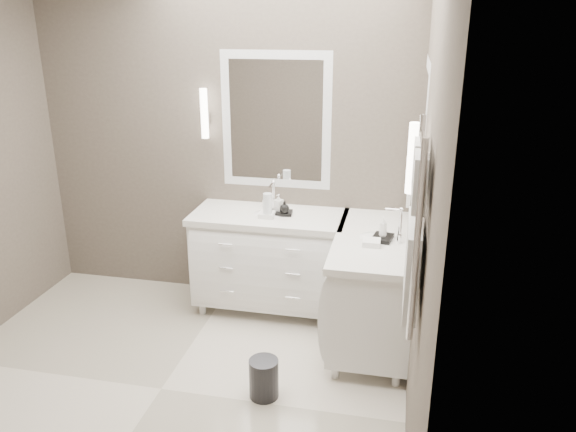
% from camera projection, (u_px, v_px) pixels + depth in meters
% --- Properties ---
extents(floor, '(3.20, 3.00, 0.01)m').
position_uv_depth(floor, '(161.00, 389.00, 3.74)').
color(floor, beige).
rests_on(floor, ground).
extents(wall_back, '(3.20, 0.01, 2.70)m').
position_uv_depth(wall_back, '(224.00, 143.00, 4.67)').
color(wall_back, '#554C44').
rests_on(wall_back, floor).
extents(wall_right, '(0.01, 3.00, 2.70)m').
position_uv_depth(wall_right, '(424.00, 215.00, 2.97)').
color(wall_right, '#554C44').
rests_on(wall_right, floor).
extents(vanity_back, '(1.24, 0.59, 0.97)m').
position_uv_depth(vanity_back, '(269.00, 255.00, 4.62)').
color(vanity_back, white).
rests_on(vanity_back, floor).
extents(vanity_right, '(0.59, 1.24, 0.97)m').
position_uv_depth(vanity_right, '(374.00, 283.00, 4.15)').
color(vanity_right, white).
rests_on(vanity_right, floor).
extents(mirror_back, '(0.90, 0.02, 1.10)m').
position_uv_depth(mirror_back, '(276.00, 121.00, 4.50)').
color(mirror_back, white).
rests_on(mirror_back, wall_back).
extents(mirror_right, '(0.02, 0.90, 1.10)m').
position_uv_depth(mirror_right, '(422.00, 146.00, 3.65)').
color(mirror_right, white).
rests_on(mirror_right, wall_right).
extents(sconce_back, '(0.06, 0.06, 0.40)m').
position_uv_depth(sconce_back, '(204.00, 115.00, 4.54)').
color(sconce_back, white).
rests_on(sconce_back, wall_back).
extents(sconce_right, '(0.06, 0.06, 0.40)m').
position_uv_depth(sconce_right, '(412.00, 160.00, 3.11)').
color(sconce_right, white).
rests_on(sconce_right, wall_right).
extents(towel_bar_corner, '(0.03, 0.22, 0.30)m').
position_uv_depth(towel_bar_corner, '(410.00, 185.00, 4.32)').
color(towel_bar_corner, white).
rests_on(towel_bar_corner, wall_right).
extents(towel_ladder, '(0.06, 0.58, 0.90)m').
position_uv_depth(towel_ladder, '(415.00, 234.00, 2.60)').
color(towel_ladder, white).
rests_on(towel_ladder, wall_right).
extents(waste_bin, '(0.22, 0.22, 0.27)m').
position_uv_depth(waste_bin, '(264.00, 378.00, 3.63)').
color(waste_bin, black).
rests_on(waste_bin, floor).
extents(amenity_tray_back, '(0.18, 0.14, 0.02)m').
position_uv_depth(amenity_tray_back, '(282.00, 213.00, 4.48)').
color(amenity_tray_back, black).
rests_on(amenity_tray_back, vanity_back).
extents(amenity_tray_right, '(0.16, 0.20, 0.03)m').
position_uv_depth(amenity_tray_right, '(383.00, 238.00, 3.97)').
color(amenity_tray_right, black).
rests_on(amenity_tray_right, vanity_right).
extents(water_bottle, '(0.08, 0.08, 0.20)m').
position_uv_depth(water_bottle, '(268.00, 206.00, 4.37)').
color(water_bottle, silver).
rests_on(water_bottle, vanity_back).
extents(soap_bottle_a, '(0.08, 0.08, 0.13)m').
position_uv_depth(soap_bottle_a, '(279.00, 202.00, 4.48)').
color(soap_bottle_a, white).
rests_on(soap_bottle_a, amenity_tray_back).
extents(soap_bottle_b, '(0.08, 0.08, 0.10)m').
position_uv_depth(soap_bottle_b, '(285.00, 207.00, 4.43)').
color(soap_bottle_b, black).
rests_on(soap_bottle_b, amenity_tray_back).
extents(soap_bottle_c, '(0.06, 0.06, 0.14)m').
position_uv_depth(soap_bottle_c, '(383.00, 227.00, 3.94)').
color(soap_bottle_c, white).
rests_on(soap_bottle_c, amenity_tray_right).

